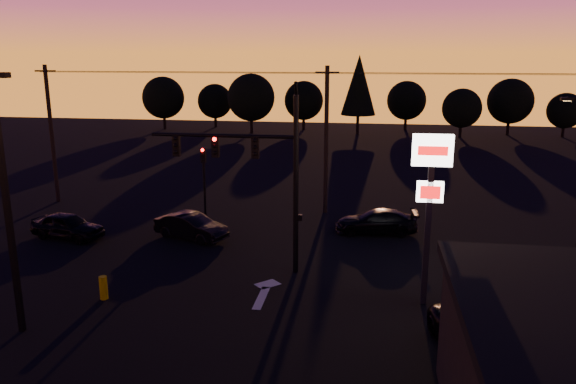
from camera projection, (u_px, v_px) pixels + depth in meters
The scene contains 23 objects.
ground at pixel (244, 308), 22.05m from camera, with size 120.00×120.00×0.00m, color black.
lane_arrow at pixel (265, 291), 23.57m from camera, with size 1.20×3.10×0.01m.
traffic_signal_mast at pixel (260, 165), 24.69m from camera, with size 6.79×0.52×8.58m.
secondary_signal at pixel (204, 173), 33.09m from camera, with size 0.30×0.31×4.35m.
parking_lot_light at pixel (5, 189), 18.97m from camera, with size 1.25×0.30×9.14m.
pylon_sign at pixel (430, 184), 21.29m from camera, with size 1.50×0.28×6.80m.
utility_pole_0 at pixel (52, 134), 36.66m from camera, with size 1.40×0.26×9.00m.
utility_pole_1 at pixel (326, 140), 34.08m from camera, with size 1.40×0.26×9.00m.
power_wires at pixel (327, 73), 33.11m from camera, with size 36.00×1.22×0.07m.
bollard at pixel (103, 288), 22.74m from camera, with size 0.32×0.32×0.97m, color #B7AC00.
tree_0 at pixel (163, 98), 72.20m from camera, with size 5.36×5.36×6.74m.
tree_1 at pixel (215, 101), 74.36m from camera, with size 4.54×4.54×5.71m.
tree_2 at pixel (251, 98), 68.48m from camera, with size 5.77×5.78×7.26m.
tree_3 at pixel (304, 101), 71.60m from camera, with size 4.95×4.95×6.22m.
tree_4 at pixel (359, 85), 67.19m from camera, with size 4.18×4.18×9.50m.
tree_5 at pixel (407, 101), 71.65m from camera, with size 4.95×4.95×6.22m.
tree_6 at pixel (462, 108), 65.11m from camera, with size 4.54×4.54×5.71m.
tree_7 at pixel (510, 101), 66.98m from camera, with size 5.36×5.36×6.74m.
tree_8 at pixel (565, 111), 65.38m from camera, with size 4.12×4.12×5.19m.
car_left at pixel (67, 226), 30.19m from camera, with size 1.62×4.04×1.38m, color black.
car_mid at pixel (191, 226), 30.13m from camera, with size 1.43×4.10×1.35m, color black.
car_right at pixel (376, 221), 31.06m from camera, with size 1.83×4.51×1.31m, color black.
suv_parked at pixel (481, 340), 18.20m from camera, with size 2.24×4.85×1.35m, color black.
Camera 1 is at (4.71, -19.80, 9.77)m, focal length 35.00 mm.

